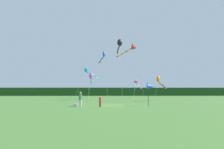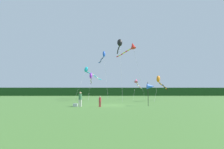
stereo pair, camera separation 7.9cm
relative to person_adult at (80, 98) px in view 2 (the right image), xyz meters
The scene contains 13 objects.
ground_plane 4.41m from the person_adult, 25.77° to the left, with size 120.00×120.00×0.00m, color #477533.
distant_treeline 47.03m from the person_adult, 85.28° to the left, with size 108.00×3.78×3.24m, color #193D19.
person_adult is the anchor object (origin of this frame).
person_child 2.41m from the person_adult, ahead, with size 0.28×0.28×1.26m.
cooler_box 1.05m from the person_adult, 153.82° to the left, with size 0.52×0.35×0.35m, color silver.
banner_flag_pole 8.74m from the person_adult, ahead, with size 0.90×0.70×2.93m.
kite_rainbow 20.84m from the person_adult, 61.66° to the left, with size 3.52×8.66×4.92m.
kite_cyan 19.43m from the person_adult, 94.84° to the left, with size 5.09×9.45×7.58m.
kite_blue 20.51m from the person_adult, 83.86° to the left, with size 2.64×7.72×11.25m.
kite_black 16.06m from the person_adult, 64.44° to the left, with size 1.03×6.99×11.99m.
kite_red 18.93m from the person_adult, 59.54° to the left, with size 5.23×6.13×12.04m.
kite_purple 19.36m from the person_adult, 92.98° to the left, with size 1.09×10.29×6.33m.
kite_orange 16.58m from the person_adult, 38.96° to the left, with size 4.90×7.01×4.74m.
Camera 2 is at (-0.35, -21.34, 1.81)m, focal length 26.04 mm.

